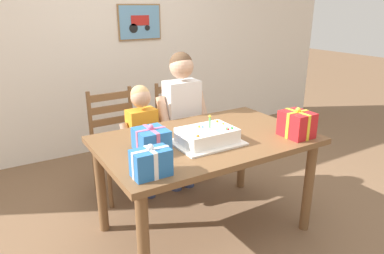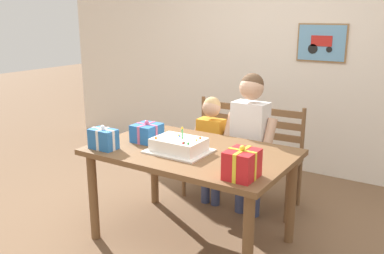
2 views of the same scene
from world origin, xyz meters
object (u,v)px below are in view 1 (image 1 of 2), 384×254
Objects in this scene: gift_box_beside_cake at (297,124)px; child_younger at (142,133)px; child_older at (182,109)px; gift_box_red_large at (151,163)px; chair_left at (119,142)px; dining_table at (205,150)px; gift_box_corner_small at (151,140)px; chair_right at (183,130)px; birthday_cake at (207,136)px.

child_younger is at bearing 128.74° from gift_box_beside_cake.
child_older is 0.40m from child_younger.
chair_left is at bearing 78.92° from gift_box_red_large.
dining_table is at bearing 151.46° from gift_box_beside_cake.
gift_box_corner_small is (0.15, 0.33, -0.01)m from gift_box_red_large.
gift_box_beside_cake reaches higher than gift_box_red_large.
chair_left and chair_right have the same top height.
child_older is at bearing 74.73° from dining_table.
chair_right is at bearing 69.50° from birthday_cake.
chair_left is (-0.27, 0.99, -0.32)m from birthday_cake.
child_older is (-0.38, 0.94, -0.07)m from gift_box_beside_cake.
dining_table is at bearing -70.08° from chair_left.
chair_right is at bearing 50.88° from gift_box_corner_small.
gift_box_beside_cake is 1.00× the size of gift_box_corner_small.
child_older reaches higher than gift_box_beside_cake.
dining_table is 1.59× the size of chair_left.
child_younger reaches higher than dining_table.
gift_box_corner_small is at bearing 166.52° from birthday_cake.
birthday_cake is 0.43× the size of child_younger.
gift_box_red_large is at bearing -101.08° from chair_left.
chair_right reaches higher than dining_table.
child_older is at bearing 47.81° from gift_box_corner_small.
gift_box_beside_cake reaches higher than chair_left.
gift_box_corner_small is at bearing -179.10° from dining_table.
gift_box_beside_cake is 1.27m from chair_right.
birthday_cake is at bearing -106.96° from child_older.
chair_right is (0.73, 0.90, -0.34)m from gift_box_corner_small.
gift_box_corner_small is at bearing -107.99° from child_younger.
gift_box_red_large is 0.21× the size of child_younger.
dining_table is 1.45× the size of child_younger.
chair_right reaches higher than gift_box_corner_small.
gift_box_beside_cake is at bearing -17.00° from gift_box_corner_small.
chair_left reaches higher than gift_box_corner_small.
gift_box_red_large is at bearing -115.01° from gift_box_corner_small.
child_older reaches higher than child_younger.
gift_box_beside_cake is 0.17× the size of child_older.
birthday_cake is 0.57m from gift_box_red_large.
child_older reaches higher than dining_table.
dining_table is 1.17× the size of child_older.
gift_box_red_large reaches higher than chair_right.
child_younger reaches higher than gift_box_corner_small.
child_younger is (0.12, -0.25, 0.15)m from chair_left.
birthday_cake is at bearing -78.28° from child_younger.
child_younger is at bearing 72.01° from gift_box_corner_small.
child_older is at bearing -119.89° from chair_right.
child_younger is (-0.76, 0.94, -0.22)m from gift_box_beside_cake.
chair_right is 0.74× the size of child_older.
child_older reaches higher than gift_box_corner_small.
gift_box_beside_cake is at bearing -28.54° from dining_table.
gift_box_beside_cake is 0.23× the size of chair_right.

